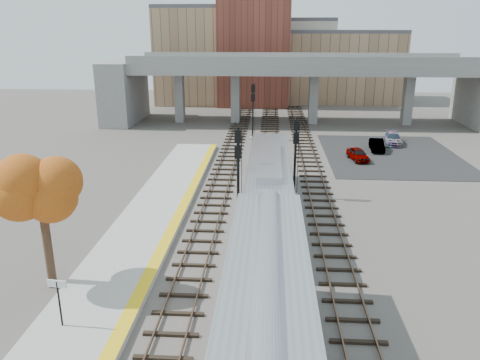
% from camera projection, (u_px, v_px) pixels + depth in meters
% --- Properties ---
extents(ground, '(160.00, 160.00, 0.00)m').
position_uv_depth(ground, '(248.00, 289.00, 24.40)').
color(ground, '#47423D').
rests_on(ground, ground).
extents(platform, '(4.50, 60.00, 0.35)m').
position_uv_depth(platform, '(111.00, 281.00, 24.80)').
color(platform, '#9E9E99').
rests_on(platform, ground).
extents(yellow_strip, '(0.70, 60.00, 0.01)m').
position_uv_depth(yellow_strip, '(146.00, 279.00, 24.62)').
color(yellow_strip, yellow).
rests_on(yellow_strip, platform).
extents(tracks, '(10.70, 95.00, 0.25)m').
position_uv_depth(tracks, '(268.00, 203.00, 36.18)').
color(tracks, black).
rests_on(tracks, ground).
extents(overpass, '(54.00, 12.00, 9.50)m').
position_uv_depth(overpass, '(299.00, 82.00, 64.98)').
color(overpass, slate).
rests_on(overpass, ground).
extents(buildings_far, '(43.00, 21.00, 20.60)m').
position_uv_depth(buildings_far, '(273.00, 57.00, 85.02)').
color(buildings_far, tan).
rests_on(buildings_far, ground).
extents(parking_lot, '(14.00, 18.00, 0.04)m').
position_uv_depth(parking_lot, '(391.00, 155.00, 50.09)').
color(parking_lot, black).
rests_on(parking_lot, ground).
extents(locomotive, '(3.02, 19.05, 4.10)m').
position_uv_depth(locomotive, '(269.00, 185.00, 33.32)').
color(locomotive, '#A8AAB2').
rests_on(locomotive, ground).
extents(signal_mast_near, '(0.60, 0.64, 6.79)m').
position_uv_depth(signal_mast_near, '(238.00, 178.00, 31.62)').
color(signal_mast_near, '#9E9E99').
rests_on(signal_mast_near, ground).
extents(signal_mast_mid, '(0.60, 0.64, 6.50)m').
position_uv_depth(signal_mast_mid, '(295.00, 160.00, 36.52)').
color(signal_mast_mid, '#9E9E99').
rests_on(signal_mast_mid, ground).
extents(signal_mast_far, '(0.60, 0.64, 6.74)m').
position_uv_depth(signal_mast_far, '(253.00, 113.00, 55.93)').
color(signal_mast_far, '#9E9E99').
rests_on(signal_mast_far, ground).
extents(station_sign, '(0.90, 0.16, 2.27)m').
position_uv_depth(station_sign, '(58.00, 293.00, 20.33)').
color(station_sign, black).
rests_on(station_sign, platform).
extents(tree, '(3.60, 3.60, 7.36)m').
position_uv_depth(tree, '(40.00, 188.00, 22.97)').
color(tree, '#382619').
rests_on(tree, ground).
extents(car_a, '(2.14, 3.88, 1.25)m').
position_uv_depth(car_a, '(358.00, 154.00, 47.73)').
color(car_a, '#99999E').
rests_on(car_a, parking_lot).
extents(car_b, '(1.66, 3.97, 1.28)m').
position_uv_depth(car_b, '(377.00, 145.00, 51.41)').
color(car_b, '#99999E').
rests_on(car_b, parking_lot).
extents(car_c, '(2.45, 4.72, 1.31)m').
position_uv_depth(car_c, '(393.00, 138.00, 54.41)').
color(car_c, '#99999E').
rests_on(car_c, parking_lot).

